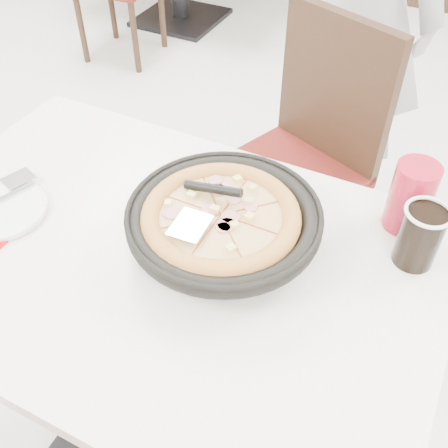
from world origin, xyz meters
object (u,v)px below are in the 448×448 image
at_px(main_table, 169,346).
at_px(diner_person, 360,5).
at_px(red_cup, 411,197).
at_px(pizza_pan, 224,227).
at_px(cola_glass, 419,238).
at_px(side_plate, 3,210).
at_px(pizza, 221,222).
at_px(chair_far, 288,172).

xyz_separation_m(main_table, diner_person, (0.07, 1.25, 0.46)).
bearing_deg(red_cup, pizza_pan, -145.92).
bearing_deg(main_table, cola_glass, 23.53).
bearing_deg(main_table, diner_person, 86.89).
height_order(main_table, side_plate, side_plate).
bearing_deg(pizza, diner_person, 92.29).
bearing_deg(pizza_pan, pizza, -115.22).
relative_size(main_table, red_cup, 7.50).
height_order(chair_far, pizza_pan, chair_far).
height_order(main_table, cola_glass, cola_glass).
relative_size(chair_far, pizza_pan, 2.70).
distance_m(pizza, red_cup, 0.41).
bearing_deg(diner_person, pizza, 107.28).
xyz_separation_m(main_table, pizza, (0.11, 0.08, 0.44)).
relative_size(main_table, pizza, 4.07).
relative_size(main_table, cola_glass, 9.23).
relative_size(main_table, chair_far, 1.26).
xyz_separation_m(chair_far, cola_glass, (0.44, -0.48, 0.34)).
bearing_deg(side_plate, cola_glass, 17.63).
bearing_deg(diner_person, cola_glass, 127.23).
xyz_separation_m(main_table, side_plate, (-0.37, -0.06, 0.38)).
xyz_separation_m(cola_glass, diner_person, (-0.42, 1.04, 0.02)).
xyz_separation_m(pizza_pan, cola_glass, (0.37, 0.13, 0.02)).
bearing_deg(side_plate, red_cup, 24.42).
distance_m(main_table, side_plate, 0.54).
relative_size(main_table, pizza_pan, 3.41).
xyz_separation_m(side_plate, red_cup, (0.82, 0.37, 0.07)).
distance_m(pizza_pan, cola_glass, 0.40).
height_order(pizza, cola_glass, cola_glass).
bearing_deg(side_plate, pizza_pan, 16.84).
distance_m(pizza, cola_glass, 0.40).
bearing_deg(chair_far, diner_person, -70.13).
xyz_separation_m(chair_far, pizza_pan, (0.07, -0.61, 0.32)).
bearing_deg(cola_glass, red_cup, 113.32).
bearing_deg(chair_far, pizza, 117.90).
height_order(side_plate, diner_person, diner_person).
bearing_deg(pizza_pan, chair_far, 96.47).
relative_size(main_table, diner_person, 0.72).
xyz_separation_m(side_plate, cola_glass, (0.86, 0.27, 0.06)).
height_order(pizza, red_cup, red_cup).
xyz_separation_m(pizza_pan, side_plate, (-0.49, -0.15, -0.03)).
bearing_deg(cola_glass, main_table, -156.47).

